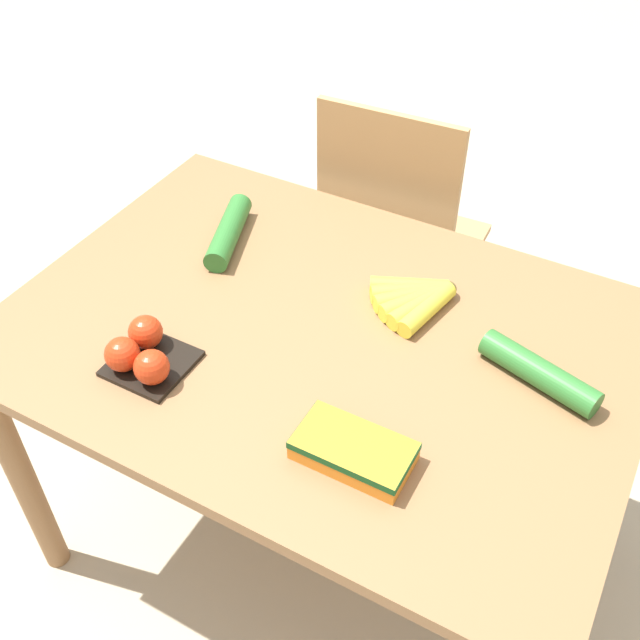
{
  "coord_description": "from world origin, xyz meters",
  "views": [
    {
      "loc": [
        0.53,
        -0.97,
        1.81
      ],
      "look_at": [
        0.0,
        0.0,
        0.8
      ],
      "focal_mm": 42.0,
      "sensor_mm": 36.0,
      "label": 1
    }
  ],
  "objects_px": {
    "cucumber_near": "(229,232)",
    "banana_bunch": "(416,298)",
    "tomato_pack": "(142,353)",
    "chair": "(396,244)",
    "carrot_bag": "(354,449)",
    "cucumber_far": "(539,372)"
  },
  "relations": [
    {
      "from": "cucumber_near",
      "to": "banana_bunch",
      "type": "bearing_deg",
      "value": 0.13
    },
    {
      "from": "banana_bunch",
      "to": "cucumber_far",
      "type": "bearing_deg",
      "value": -17.87
    },
    {
      "from": "cucumber_near",
      "to": "cucumber_far",
      "type": "xyz_separation_m",
      "value": [
        0.76,
        -0.09,
        0.0
      ]
    },
    {
      "from": "chair",
      "to": "cucumber_far",
      "type": "xyz_separation_m",
      "value": [
        0.54,
        -0.6,
        0.29
      ]
    },
    {
      "from": "cucumber_far",
      "to": "tomato_pack",
      "type": "bearing_deg",
      "value": -154.35
    },
    {
      "from": "chair",
      "to": "banana_bunch",
      "type": "relative_size",
      "value": 5.26
    },
    {
      "from": "banana_bunch",
      "to": "carrot_bag",
      "type": "height_order",
      "value": "carrot_bag"
    },
    {
      "from": "cucumber_near",
      "to": "tomato_pack",
      "type": "bearing_deg",
      "value": -78.67
    },
    {
      "from": "tomato_pack",
      "to": "cucumber_near",
      "type": "relative_size",
      "value": 0.61
    },
    {
      "from": "cucumber_far",
      "to": "banana_bunch",
      "type": "bearing_deg",
      "value": 162.13
    },
    {
      "from": "tomato_pack",
      "to": "cucumber_near",
      "type": "distance_m",
      "value": 0.42
    },
    {
      "from": "chair",
      "to": "cucumber_near",
      "type": "distance_m",
      "value": 0.62
    },
    {
      "from": "cucumber_near",
      "to": "chair",
      "type": "bearing_deg",
      "value": 66.9
    },
    {
      "from": "banana_bunch",
      "to": "cucumber_near",
      "type": "relative_size",
      "value": 0.76
    },
    {
      "from": "chair",
      "to": "carrot_bag",
      "type": "xyz_separation_m",
      "value": [
        0.32,
        -0.92,
        0.29
      ]
    },
    {
      "from": "tomato_pack",
      "to": "carrot_bag",
      "type": "distance_m",
      "value": 0.45
    },
    {
      "from": "chair",
      "to": "tomato_pack",
      "type": "distance_m",
      "value": 0.98
    },
    {
      "from": "banana_bunch",
      "to": "cucumber_far",
      "type": "xyz_separation_m",
      "value": [
        0.29,
        -0.09,
        0.01
      ]
    },
    {
      "from": "chair",
      "to": "tomato_pack",
      "type": "bearing_deg",
      "value": 79.26
    },
    {
      "from": "banana_bunch",
      "to": "cucumber_near",
      "type": "bearing_deg",
      "value": -179.87
    },
    {
      "from": "tomato_pack",
      "to": "carrot_bag",
      "type": "bearing_deg",
      "value": -0.11
    },
    {
      "from": "chair",
      "to": "banana_bunch",
      "type": "height_order",
      "value": "chair"
    }
  ]
}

